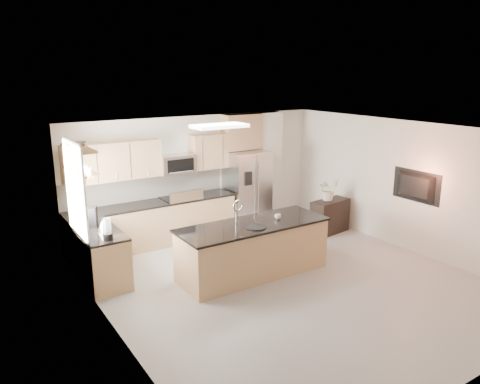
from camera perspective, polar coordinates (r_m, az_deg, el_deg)
floor at (r=8.26m, az=5.86°, el=-10.86°), size 6.50×6.50×0.00m
ceiling at (r=7.52m, az=6.37°, el=7.34°), size 6.00×6.50×0.02m
wall_back at (r=10.43m, az=-5.15°, el=2.14°), size 6.00×0.02×2.60m
wall_front at (r=5.80m, az=26.94°, el=-9.78°), size 6.00×0.02×2.60m
wall_left at (r=6.43m, az=-15.36°, el=-6.32°), size 0.02×6.50×2.60m
wall_right at (r=9.90m, az=19.77°, el=0.65°), size 0.02×6.50×2.60m
back_counter at (r=9.87m, az=-10.48°, el=-3.75°), size 3.55×0.66×1.44m
left_counter at (r=8.48m, az=-16.75°, el=-7.35°), size 0.66×1.50×0.92m
range at (r=10.10m, az=-7.18°, el=-3.19°), size 0.76×0.64×1.14m
upper_cabinets at (r=9.65m, az=-11.63°, el=4.07°), size 3.50×0.33×0.75m
microwave at (r=9.92m, az=-7.71°, el=3.37°), size 0.76×0.40×0.40m
refrigerator at (r=10.74m, az=0.84°, el=0.31°), size 0.92×0.78×1.78m
partition_column at (r=11.25m, az=3.44°, el=3.09°), size 0.60×0.30×2.60m
window at (r=8.05m, az=-19.42°, el=0.18°), size 0.04×1.15×1.65m
shelf_lower at (r=8.11m, az=-18.90°, el=2.50°), size 0.30×1.20×0.04m
shelf_upper at (r=8.05m, az=-19.12°, el=5.08°), size 0.30×1.20×0.04m
ceiling_fixture at (r=8.61m, az=-2.53°, el=8.05°), size 1.00×0.50×0.06m
island at (r=8.35m, az=1.60°, el=-6.94°), size 2.73×0.99×1.37m
credenza at (r=10.66m, az=10.89°, el=-2.93°), size 0.99×0.52×0.75m
cup at (r=8.46m, az=4.63°, el=-3.00°), size 0.12×0.12×0.09m
platter at (r=7.98m, az=1.99°, el=-4.31°), size 0.45×0.45×0.02m
blender at (r=7.74m, az=-15.84°, el=-4.54°), size 0.16×0.16×0.36m
kettle at (r=8.16m, az=-16.39°, el=-3.97°), size 0.19×0.19×0.24m
coffee_maker at (r=8.48m, az=-17.64°, el=-2.94°), size 0.25×0.28×0.34m
bowl at (r=8.05m, az=-19.19°, el=5.57°), size 0.54×0.54×0.10m
flower_vase at (r=10.48m, az=10.76°, el=1.03°), size 0.71×0.62×0.75m
television at (r=9.70m, az=20.39°, el=0.62°), size 0.14×1.08×0.62m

